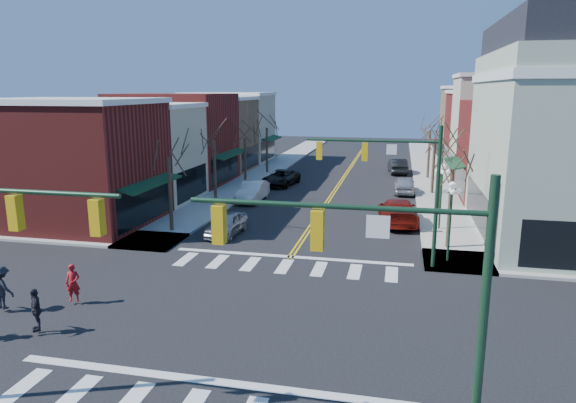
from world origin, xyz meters
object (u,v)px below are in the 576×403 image
Objects in this scene: lamppost_corner at (451,208)px; car_left_far at (281,178)px; pedestrian_dark_b at (2,287)px; pedestrian_red_a at (73,283)px; lamppost_midblock at (442,185)px; car_right_mid at (404,185)px; car_right_near at (398,211)px; car_right_far at (398,166)px; pedestrian_dark_a at (36,309)px; car_left_near at (227,224)px; car_left_mid at (253,191)px.

lamppost_corner is 24.11m from car_left_far.
car_left_far is at bearing -85.53° from pedestrian_dark_b.
pedestrian_red_a is at bearing -87.10° from car_left_far.
car_right_mid is (-2.16, 11.89, -2.22)m from lamppost_midblock.
pedestrian_dark_b is at bearing 42.69° from car_right_near.
car_right_far is (-2.82, 29.53, -2.16)m from lamppost_corner.
car_left_near is at bearing 131.47° from pedestrian_dark_a.
car_left_far is 1.22× the size of car_right_mid.
car_left_far is (-13.52, 19.84, -2.23)m from lamppost_corner.
lamppost_midblock reaches higher than car_right_near.
lamppost_midblock is at bearing 90.00° from lamppost_corner.
car_right_mid is 32.69m from pedestrian_dark_a.
lamppost_midblock reaches higher than car_right_far.
car_left_near is 0.78× the size of car_left_far.
car_left_near is 14.37m from pedestrian_dark_a.
car_left_near is 11.83m from pedestrian_red_a.
pedestrian_dark_b is (-15.33, -39.58, 0.24)m from car_right_far.
pedestrian_dark_b is at bearing -137.64° from lamppost_midblock.
pedestrian_red_a is (-2.28, -28.64, 0.22)m from car_left_far.
car_right_mid is at bearing 59.19° from car_left_near.
pedestrian_dark_b is (-4.64, -29.89, 0.31)m from car_left_far.
car_left_mid is 24.09m from pedestrian_dark_a.
car_right_far is (-2.82, 23.03, -2.16)m from lamppost_midblock.
lamppost_corner is at bearing 88.44° from car_right_far.
lamppost_midblock is at bearing -124.36° from pedestrian_dark_b.
car_left_mid is 3.01× the size of pedestrian_red_a.
lamppost_midblock is at bearing 20.15° from car_left_near.
car_right_near is (-2.61, 1.29, -2.12)m from lamppost_midblock.
car_left_near is (-13.00, -3.81, -2.26)m from lamppost_midblock.
car_right_mid is at bearing 25.34° from car_left_mid.
car_left_mid is 1.12× the size of car_right_mid.
pedestrian_dark_b is (-18.15, -16.55, -1.91)m from lamppost_midblock.
car_left_near is at bearing 53.79° from car_right_mid.
car_right_near is (10.39, 5.09, 0.14)m from car_left_near.
car_right_near is 1.33× the size of car_right_mid.
lamppost_midblock reaches higher than car_left_near.
pedestrian_red_a is (-13.64, -27.18, 0.22)m from car_right_mid.
car_right_near is (11.59, -4.82, 0.04)m from car_left_mid.
lamppost_midblock is 2.41× the size of pedestrian_dark_b.
lamppost_corner is 19.11m from car_left_mid.
lamppost_corner reaches higher than car_right_mid.
pedestrian_dark_b is at bearing 59.07° from car_right_mid.
car_left_far is at bearing -8.88° from car_right_mid.
car_right_near is 3.60× the size of pedestrian_red_a.
lamppost_corner is 1.00× the size of lamppost_midblock.
car_left_mid is at bearing 156.74° from lamppost_midblock.
lamppost_corner is 1.06× the size of car_left_near.
pedestrian_dark_b reaches higher than car_left_far.
car_right_near is at bearing 29.94° from car_left_near.
car_right_far is at bearing 124.30° from pedestrian_dark_a.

